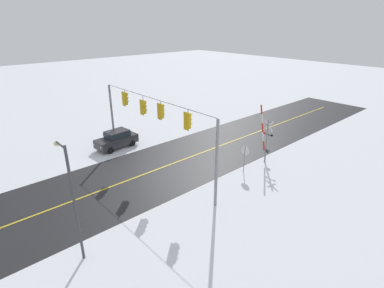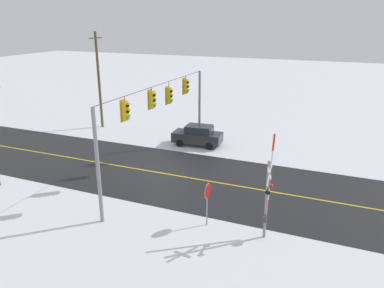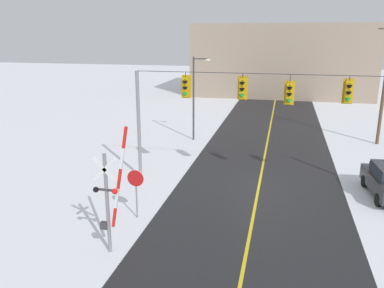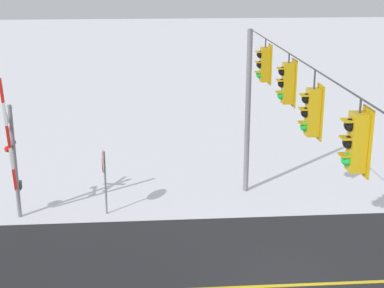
% 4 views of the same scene
% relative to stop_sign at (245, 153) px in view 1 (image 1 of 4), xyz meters
% --- Properties ---
extents(ground_plane, '(160.00, 160.00, 0.00)m').
position_rel_stop_sign_xyz_m(ground_plane, '(5.21, 5.27, -1.71)').
color(ground_plane, white).
extents(road_asphalt, '(9.00, 80.00, 0.01)m').
position_rel_stop_sign_xyz_m(road_asphalt, '(5.21, 11.27, -1.71)').
color(road_asphalt, black).
rests_on(road_asphalt, ground).
extents(lane_centre_line, '(0.14, 72.00, 0.01)m').
position_rel_stop_sign_xyz_m(lane_centre_line, '(5.21, 11.27, -1.70)').
color(lane_centre_line, gold).
rests_on(lane_centre_line, ground).
extents(signal_span, '(14.20, 0.47, 6.22)m').
position_rel_stop_sign_xyz_m(signal_span, '(5.23, 5.25, 2.72)').
color(signal_span, gray).
rests_on(signal_span, ground).
extents(stop_sign, '(0.80, 0.09, 2.35)m').
position_rel_stop_sign_xyz_m(stop_sign, '(0.00, 0.00, 0.00)').
color(stop_sign, gray).
rests_on(stop_sign, ground).
extents(railroad_crossing, '(1.44, 0.31, 5.07)m').
position_rel_stop_sign_xyz_m(railroad_crossing, '(0.11, -3.00, 0.62)').
color(railroad_crossing, gray).
rests_on(railroad_crossing, ground).
extents(parked_car_charcoal, '(2.10, 4.31, 1.74)m').
position_rel_stop_sign_xyz_m(parked_car_charcoal, '(11.80, 5.23, -0.76)').
color(parked_car_charcoal, '#2D2D33').
rests_on(parked_car_charcoal, ground).
extents(streetlamp_near, '(1.39, 0.28, 6.50)m').
position_rel_stop_sign_xyz_m(streetlamp_near, '(-0.38, 14.08, 2.20)').
color(streetlamp_near, '#38383D').
rests_on(streetlamp_near, ground).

